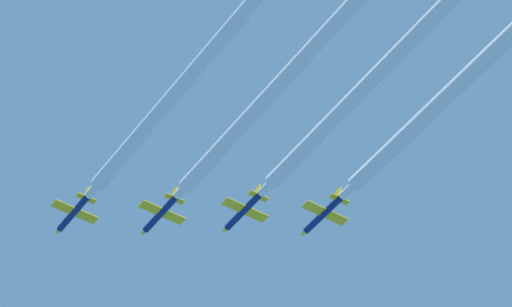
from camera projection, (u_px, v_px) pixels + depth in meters
name	position (u px, v px, depth m)	size (l,w,h in m)	color
jet_lead	(73.00, 214.00, 220.88)	(7.68, 11.18, 2.69)	navy
jet_second_echelon	(160.00, 215.00, 218.58)	(7.68, 11.18, 2.69)	navy
jet_third_echelon	(242.00, 212.00, 216.81)	(7.68, 11.18, 2.69)	navy
jet_fourth_echelon	(322.00, 215.00, 215.40)	(7.68, 11.18, 2.69)	navy
smoke_trail_lead	(224.00, 37.00, 194.80)	(2.38, 77.89, 2.38)	white
smoke_trail_second_echelon	(305.00, 57.00, 195.28)	(2.38, 68.51, 2.38)	white
smoke_trail_third_echelon	(420.00, 31.00, 190.69)	(2.38, 78.03, 2.38)	white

